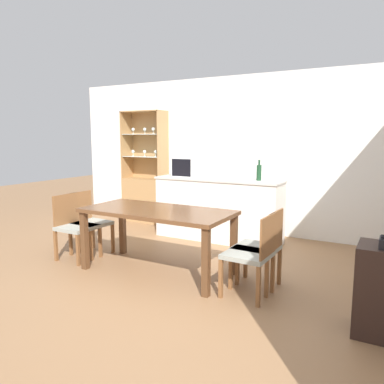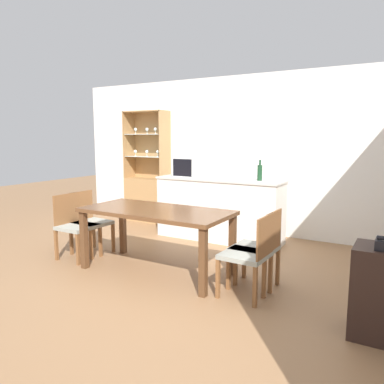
% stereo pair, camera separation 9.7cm
% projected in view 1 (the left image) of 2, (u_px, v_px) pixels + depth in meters
% --- Properties ---
extents(ground_plane, '(18.00, 18.00, 0.00)m').
position_uv_depth(ground_plane, '(158.00, 284.00, 4.01)').
color(ground_plane, '#936B47').
extents(wall_back, '(6.80, 0.06, 2.55)m').
position_uv_depth(wall_back, '(248.00, 155.00, 6.10)').
color(wall_back, white).
rests_on(wall_back, ground_plane).
extents(kitchen_counter, '(1.96, 0.56, 0.95)m').
position_uv_depth(kitchen_counter, '(218.00, 209.00, 5.72)').
color(kitchen_counter, white).
rests_on(kitchen_counter, ground_plane).
extents(display_cabinet, '(0.83, 0.36, 2.03)m').
position_uv_depth(display_cabinet, '(146.00, 191.00, 6.96)').
color(display_cabinet, tan).
rests_on(display_cabinet, ground_plane).
extents(dining_table, '(1.74, 0.82, 0.74)m').
position_uv_depth(dining_table, '(157.00, 217.00, 4.31)').
color(dining_table, brown).
rests_on(dining_table, ground_plane).
extents(dining_chair_side_right_far, '(0.44, 0.44, 0.83)m').
position_uv_depth(dining_chair_side_right_far, '(260.00, 248.00, 3.87)').
color(dining_chair_side_right_far, '#999E93').
rests_on(dining_chair_side_right_far, ground_plane).
extents(dining_chair_side_left_near, '(0.43, 0.43, 0.83)m').
position_uv_depth(dining_chair_side_left_near, '(75.00, 226.00, 4.81)').
color(dining_chair_side_left_near, '#999E93').
rests_on(dining_chair_side_left_near, ground_plane).
extents(dining_chair_side_right_near, '(0.45, 0.45, 0.83)m').
position_uv_depth(dining_chair_side_right_near, '(252.00, 254.00, 3.65)').
color(dining_chair_side_right_near, '#999E93').
rests_on(dining_chair_side_right_near, ground_plane).
extents(dining_chair_side_left_far, '(0.45, 0.45, 0.83)m').
position_uv_depth(dining_chair_side_left_far, '(89.00, 222.00, 5.02)').
color(dining_chair_side_left_far, '#999E93').
rests_on(dining_chair_side_left_far, ground_plane).
extents(microwave, '(0.51, 0.34, 0.30)m').
position_uv_depth(microwave, '(191.00, 167.00, 5.85)').
color(microwave, silver).
rests_on(microwave, kitchen_counter).
extents(wine_bottle, '(0.07, 0.07, 0.30)m').
position_uv_depth(wine_bottle, '(259.00, 172.00, 5.35)').
color(wine_bottle, '#193D23').
rests_on(wine_bottle, kitchen_counter).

